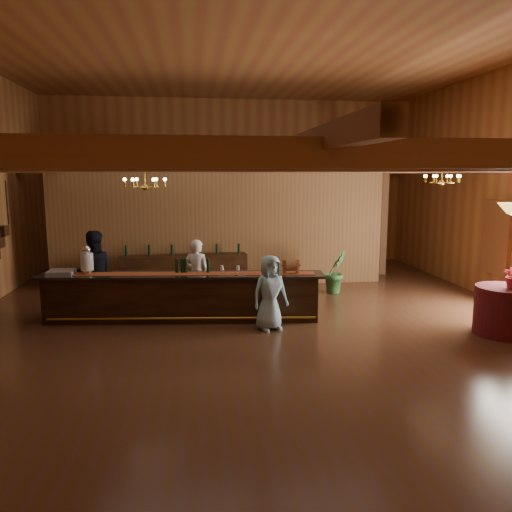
{
  "coord_description": "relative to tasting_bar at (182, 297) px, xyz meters",
  "views": [
    {
      "loc": [
        -1.25,
        -9.99,
        3.0
      ],
      "look_at": [
        0.11,
        0.65,
        1.26
      ],
      "focal_mm": 35.0,
      "sensor_mm": 36.0,
      "label": 1
    }
  ],
  "objects": [
    {
      "name": "floor",
      "position": [
        1.5,
        -0.26,
        -0.5
      ],
      "size": [
        14.0,
        14.0,
        0.0
      ],
      "primitive_type": "plane",
      "color": "#482A1D",
      "rests_on": "ground"
    },
    {
      "name": "ceiling",
      "position": [
        1.5,
        -0.26,
        5.0
      ],
      "size": [
        14.0,
        14.0,
        0.0
      ],
      "primitive_type": "plane",
      "rotation": [
        3.14,
        0.0,
        0.0
      ],
      "color": "#946030",
      "rests_on": "wall_back"
    },
    {
      "name": "wall_back",
      "position": [
        1.5,
        6.74,
        2.25
      ],
      "size": [
        12.0,
        0.1,
        5.5
      ],
      "primitive_type": "cube",
      "color": "#A4733A",
      "rests_on": "floor"
    },
    {
      "name": "wall_front",
      "position": [
        1.5,
        -7.26,
        2.25
      ],
      "size": [
        12.0,
        0.1,
        5.5
      ],
      "primitive_type": "cube",
      "color": "#A4733A",
      "rests_on": "floor"
    },
    {
      "name": "beam_grid",
      "position": [
        1.5,
        0.25,
        2.74
      ],
      "size": [
        11.9,
        13.9,
        0.39
      ],
      "color": "brown",
      "rests_on": "wall_left"
    },
    {
      "name": "support_posts",
      "position": [
        1.5,
        -0.76,
        1.1
      ],
      "size": [
        9.2,
        10.2,
        3.2
      ],
      "color": "brown",
      "rests_on": "floor"
    },
    {
      "name": "partition_wall",
      "position": [
        1.0,
        3.24,
        1.05
      ],
      "size": [
        9.0,
        0.18,
        3.1
      ],
      "primitive_type": "cube",
      "color": "brown",
      "rests_on": "floor"
    },
    {
      "name": "window_right_back",
      "position": [
        7.45,
        0.74,
        1.05
      ],
      "size": [
        0.12,
        1.05,
        1.75
      ],
      "primitive_type": "cube",
      "color": "white",
      "rests_on": "wall_right"
    },
    {
      "name": "backroom_boxes",
      "position": [
        1.2,
        5.24,
        0.03
      ],
      "size": [
        4.1,
        0.6,
        1.1
      ],
      "color": "#391F0D",
      "rests_on": "floor"
    },
    {
      "name": "tasting_bar",
      "position": [
        0.0,
        0.0,
        0.0
      ],
      "size": [
        5.94,
        1.33,
        0.99
      ],
      "rotation": [
        0.0,
        0.0,
        -0.1
      ],
      "color": "#391F0D",
      "rests_on": "floor"
    },
    {
      "name": "beverage_dispenser",
      "position": [
        -1.93,
        0.24,
        0.77
      ],
      "size": [
        0.26,
        0.26,
        0.6
      ],
      "color": "silver",
      "rests_on": "tasting_bar"
    },
    {
      "name": "glass_rack_tray",
      "position": [
        -2.44,
        0.2,
        0.53
      ],
      "size": [
        0.5,
        0.5,
        0.1
      ],
      "primitive_type": "cube",
      "color": "gray",
      "rests_on": "tasting_bar"
    },
    {
      "name": "raffle_drum",
      "position": [
        2.25,
        -0.27,
        0.66
      ],
      "size": [
        0.34,
        0.24,
        0.3
      ],
      "color": "brown",
      "rests_on": "tasting_bar"
    },
    {
      "name": "bar_bottle_0",
      "position": [
        -0.1,
        0.12,
        0.63
      ],
      "size": [
        0.07,
        0.07,
        0.3
      ],
      "primitive_type": "cylinder",
      "color": "black",
      "rests_on": "tasting_bar"
    },
    {
      "name": "bar_bottle_1",
      "position": [
        0.01,
        0.11,
        0.63
      ],
      "size": [
        0.07,
        0.07,
        0.3
      ],
      "primitive_type": "cylinder",
      "color": "black",
      "rests_on": "tasting_bar"
    },
    {
      "name": "bar_bottle_2",
      "position": [
        0.08,
        0.11,
        0.63
      ],
      "size": [
        0.07,
        0.07,
        0.3
      ],
      "primitive_type": "cylinder",
      "color": "black",
      "rests_on": "tasting_bar"
    },
    {
      "name": "bar_bottle_3",
      "position": [
        0.55,
        0.06,
        0.63
      ],
      "size": [
        0.07,
        0.07,
        0.3
      ],
      "primitive_type": "cylinder",
      "color": "black",
      "rests_on": "tasting_bar"
    },
    {
      "name": "backbar_shelf",
      "position": [
        -0.0,
        2.81,
        -0.03
      ],
      "size": [
        3.36,
        0.81,
        0.93
      ],
      "primitive_type": "cube",
      "rotation": [
        0.0,
        0.0,
        0.09
      ],
      "color": "#391F0D",
      "rests_on": "floor"
    },
    {
      "name": "round_table",
      "position": [
        6.08,
        -1.74,
        -0.04
      ],
      "size": [
        1.07,
        1.07,
        0.92
      ],
      "primitive_type": "cylinder",
      "color": "#48140D",
      "rests_on": "floor"
    },
    {
      "name": "chandelier_left",
      "position": [
        -0.65,
        -0.35,
        2.37
      ],
      "size": [
        0.8,
        0.8,
        0.49
      ],
      "color": "gold",
      "rests_on": "beam_grid"
    },
    {
      "name": "chandelier_right",
      "position": [
        5.79,
        0.4,
        2.43
      ],
      "size": [
        0.8,
        0.8,
        0.42
      ],
      "color": "gold",
      "rests_on": "beam_grid"
    },
    {
      "name": "pendant_lamp",
      "position": [
        6.08,
        -1.74,
        1.9
      ],
      "size": [
        0.52,
        0.52,
        0.9
      ],
      "color": "gold",
      "rests_on": "beam_grid"
    },
    {
      "name": "bartender",
      "position": [
        0.32,
        0.79,
        0.3
      ],
      "size": [
        0.68,
        0.56,
        1.6
      ],
      "primitive_type": "imported",
      "rotation": [
        0.0,
        0.0,
        2.8
      ],
      "color": "white",
      "rests_on": "floor"
    },
    {
      "name": "staff_second",
      "position": [
        -1.9,
        0.72,
        0.42
      ],
      "size": [
        1.05,
        0.91,
        1.83
      ],
      "primitive_type": "imported",
      "rotation": [
        0.0,
        0.0,
        3.42
      ],
      "color": "black",
      "rests_on": "floor"
    },
    {
      "name": "guest",
      "position": [
        1.72,
        -0.87,
        0.24
      ],
      "size": [
        0.83,
        0.66,
        1.48
      ],
      "primitive_type": "imported",
      "rotation": [
        0.0,
        0.0,
        0.3
      ],
      "color": "#89B8CC",
      "rests_on": "floor"
    },
    {
      "name": "floor_plant",
      "position": [
        3.88,
        1.99,
        0.06
      ],
      "size": [
        0.76,
        0.7,
        1.12
      ],
      "primitive_type": "imported",
      "rotation": [
        0.0,
        0.0,
        0.42
      ],
      "color": "#377539",
      "rests_on": "floor"
    }
  ]
}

